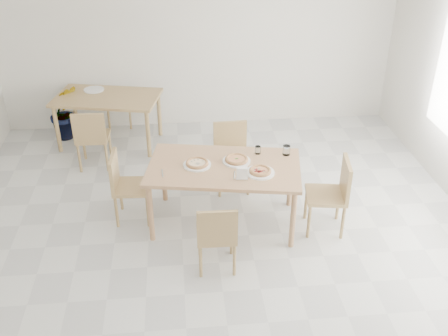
{
  "coord_description": "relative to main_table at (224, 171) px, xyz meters",
  "views": [
    {
      "loc": [
        -0.36,
        -4.26,
        3.63
      ],
      "look_at": [
        0.12,
        0.74,
        0.72
      ],
      "focal_mm": 42.0,
      "sensor_mm": 36.0,
      "label": 1
    }
  ],
  "objects": [
    {
      "name": "plate_mushroom",
      "position": [
        -0.3,
        0.04,
        0.08
      ],
      "size": [
        0.31,
        0.31,
        0.02
      ],
      "primitive_type": "cylinder",
      "color": "white",
      "rests_on": "main_table"
    },
    {
      "name": "plate_empty",
      "position": [
        -1.69,
        2.42,
        0.08
      ],
      "size": [
        0.29,
        0.29,
        0.02
      ],
      "primitive_type": "cylinder",
      "color": "white",
      "rests_on": "second_table"
    },
    {
      "name": "pizza_pepperoni",
      "position": [
        0.37,
        -0.2,
        0.1
      ],
      "size": [
        0.25,
        0.25,
        0.03
      ],
      "rotation": [
        0.0,
        0.0,
        0.04
      ],
      "color": "tan",
      "rests_on": "plate_pepperoni"
    },
    {
      "name": "potted_plant",
      "position": [
        -2.16,
        2.41,
        -0.26
      ],
      "size": [
        0.55,
        0.48,
        0.84
      ],
      "primitive_type": "imported",
      "rotation": [
        0.0,
        0.0,
        0.28
      ],
      "color": "#2D6A20",
      "rests_on": "ground"
    },
    {
      "name": "pizza_mushroom",
      "position": [
        -0.3,
        0.04,
        0.1
      ],
      "size": [
        0.31,
        0.31,
        0.03
      ],
      "rotation": [
        0.0,
        0.0,
        0.25
      ],
      "color": "tan",
      "rests_on": "plate_mushroom"
    },
    {
      "name": "pizza_margherita",
      "position": [
        0.15,
        0.08,
        0.1
      ],
      "size": [
        0.32,
        0.32,
        0.03
      ],
      "rotation": [
        0.0,
        0.0,
        -0.28
      ],
      "color": "tan",
      "rests_on": "plate_margherita"
    },
    {
      "name": "tumbler_a",
      "position": [
        0.74,
        0.19,
        0.13
      ],
      "size": [
        0.09,
        0.09,
        0.11
      ],
      "primitive_type": "cylinder",
      "color": "white",
      "rests_on": "main_table"
    },
    {
      "name": "plate_pepperoni",
      "position": [
        0.37,
        -0.2,
        0.08
      ],
      "size": [
        0.31,
        0.31,
        0.02
      ],
      "primitive_type": "cylinder",
      "color": "white",
      "rests_on": "main_table"
    },
    {
      "name": "fork_a",
      "position": [
        -0.68,
        -0.1,
        0.07
      ],
      "size": [
        0.02,
        0.16,
        0.01
      ],
      "primitive_type": "cube",
      "rotation": [
        0.0,
        0.0,
        0.06
      ],
      "color": "silver",
      "rests_on": "main_table"
    },
    {
      "name": "chair_north",
      "position": [
        0.17,
        0.8,
        -0.18
      ],
      "size": [
        0.44,
        0.44,
        0.86
      ],
      "rotation": [
        0.0,
        0.0,
        0.04
      ],
      "color": "tan",
      "rests_on": "ground"
    },
    {
      "name": "chair_back_s",
      "position": [
        -1.64,
        1.42,
        -0.18
      ],
      "size": [
        0.44,
        0.44,
        0.86
      ],
      "rotation": [
        0.0,
        0.0,
        3.11
      ],
      "color": "tan",
      "rests_on": "ground"
    },
    {
      "name": "chair_east",
      "position": [
        1.2,
        -0.25,
        -0.17
      ],
      "size": [
        0.49,
        0.49,
        0.88
      ],
      "rotation": [
        0.0,
        0.0,
        -1.72
      ],
      "color": "tan",
      "rests_on": "ground"
    },
    {
      "name": "plate_margherita",
      "position": [
        0.15,
        0.08,
        0.08
      ],
      "size": [
        0.31,
        0.31,
        0.02
      ],
      "primitive_type": "cylinder",
      "color": "white",
      "rests_on": "main_table"
    },
    {
      "name": "chair_back_n",
      "position": [
        -1.35,
        2.91,
        -0.2
      ],
      "size": [
        0.48,
        0.48,
        0.82
      ],
      "rotation": [
        0.0,
        0.0,
        -0.2
      ],
      "color": "tan",
      "rests_on": "ground"
    },
    {
      "name": "fork_b",
      "position": [
        0.09,
        -0.22,
        0.07
      ],
      "size": [
        0.04,
        0.17,
        0.01
      ],
      "primitive_type": "cube",
      "rotation": [
        0.0,
        0.0,
        -0.15
      ],
      "color": "silver",
      "rests_on": "main_table"
    },
    {
      "name": "second_table",
      "position": [
        -1.49,
        2.16,
        -0.01
      ],
      "size": [
        1.62,
        1.14,
        0.75
      ],
      "rotation": [
        0.0,
        0.0,
        -0.22
      ],
      "color": "tan",
      "rests_on": "ground"
    },
    {
      "name": "napkin_holder",
      "position": [
        0.16,
        -0.3,
        0.14
      ],
      "size": [
        0.13,
        0.08,
        0.14
      ],
      "rotation": [
        0.0,
        0.0,
        -0.1
      ],
      "color": "silver",
      "rests_on": "main_table"
    },
    {
      "name": "tumbler_b",
      "position": [
        0.41,
        0.25,
        0.12
      ],
      "size": [
        0.07,
        0.07,
        0.09
      ],
      "primitive_type": "cylinder",
      "color": "white",
      "rests_on": "main_table"
    },
    {
      "name": "chair_west",
      "position": [
        -1.12,
        0.19,
        -0.19
      ],
      "size": [
        0.44,
        0.44,
        0.84
      ],
      "rotation": [
        0.0,
        0.0,
        1.51
      ],
      "color": "tan",
      "rests_on": "ground"
    },
    {
      "name": "chair_south",
      "position": [
        -0.15,
        -0.84,
        -0.21
      ],
      "size": [
        0.4,
        0.4,
        0.8
      ],
      "rotation": [
        0.0,
        0.0,
        3.12
      ],
      "color": "tan",
      "rests_on": "ground"
    },
    {
      "name": "main_table",
      "position": [
        0.0,
        0.0,
        0.0
      ],
      "size": [
        1.82,
        1.23,
        0.75
      ],
      "rotation": [
        0.0,
        0.0,
        -0.18
      ],
      "color": "tan",
      "rests_on": "ground"
    }
  ]
}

